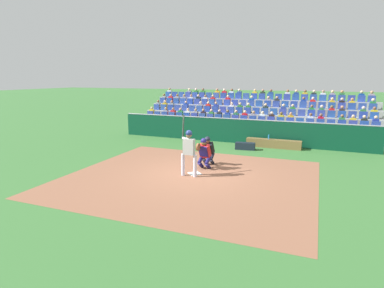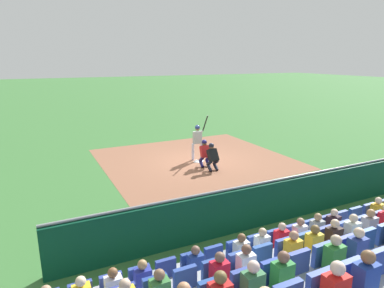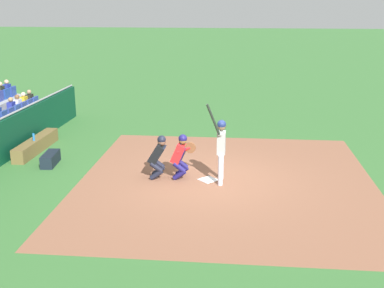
{
  "view_description": "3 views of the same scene",
  "coord_description": "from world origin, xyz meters",
  "px_view_note": "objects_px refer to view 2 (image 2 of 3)",
  "views": [
    {
      "loc": [
        -4.37,
        10.83,
        3.63
      ],
      "look_at": [
        0.53,
        -1.01,
        0.93
      ],
      "focal_mm": 29.75,
      "sensor_mm": 36.0,
      "label": 1
    },
    {
      "loc": [
        -6.92,
        -13.68,
        4.85
      ],
      "look_at": [
        -0.52,
        -0.33,
        1.02
      ],
      "focal_mm": 30.88,
      "sensor_mm": 36.0,
      "label": 2
    },
    {
      "loc": [
        12.69,
        0.98,
        4.77
      ],
      "look_at": [
        -0.14,
        -0.47,
        0.99
      ],
      "focal_mm": 45.75,
      "sensor_mm": 36.0,
      "label": 3
    }
  ],
  "objects_px": {
    "catcher_crouching": "(205,152)",
    "home_plate_umpire": "(212,156)",
    "home_plate_marker": "(199,161)",
    "batter_at_plate": "(198,138)",
    "dugout_bench": "(224,216)",
    "equipment_duffel_bag": "(241,198)",
    "water_bottle_on_bench": "(231,204)"
  },
  "relations": [
    {
      "from": "catcher_crouching",
      "to": "home_plate_umpire",
      "type": "distance_m",
      "value": 0.64
    },
    {
      "from": "catcher_crouching",
      "to": "home_plate_umpire",
      "type": "height_order",
      "value": "catcher_crouching"
    },
    {
      "from": "home_plate_marker",
      "to": "batter_at_plate",
      "type": "xyz_separation_m",
      "value": [
        0.11,
        0.34,
        1.07
      ]
    },
    {
      "from": "home_plate_marker",
      "to": "home_plate_umpire",
      "type": "distance_m",
      "value": 1.55
    },
    {
      "from": "dugout_bench",
      "to": "equipment_duffel_bag",
      "type": "distance_m",
      "value": 1.61
    },
    {
      "from": "home_plate_marker",
      "to": "catcher_crouching",
      "type": "distance_m",
      "value": 1.04
    },
    {
      "from": "home_plate_umpire",
      "to": "home_plate_marker",
      "type": "bearing_deg",
      "value": 88.7
    },
    {
      "from": "catcher_crouching",
      "to": "equipment_duffel_bag",
      "type": "relative_size",
      "value": 1.3
    },
    {
      "from": "catcher_crouching",
      "to": "dugout_bench",
      "type": "xyz_separation_m",
      "value": [
        -2.0,
        -5.1,
        -0.5
      ]
    },
    {
      "from": "home_plate_umpire",
      "to": "dugout_bench",
      "type": "distance_m",
      "value": 4.93
    },
    {
      "from": "home_plate_marker",
      "to": "equipment_duffel_bag",
      "type": "xyz_separation_m",
      "value": [
        -0.81,
        -4.87,
        0.16
      ]
    },
    {
      "from": "batter_at_plate",
      "to": "catcher_crouching",
      "type": "height_order",
      "value": "batter_at_plate"
    },
    {
      "from": "catcher_crouching",
      "to": "home_plate_umpire",
      "type": "relative_size",
      "value": 1.03
    },
    {
      "from": "dugout_bench",
      "to": "catcher_crouching",
      "type": "bearing_deg",
      "value": 68.56
    },
    {
      "from": "water_bottle_on_bench",
      "to": "equipment_duffel_bag",
      "type": "xyz_separation_m",
      "value": [
        1.02,
        0.94,
        -0.38
      ]
    },
    {
      "from": "home_plate_umpire",
      "to": "water_bottle_on_bench",
      "type": "bearing_deg",
      "value": -112.14
    },
    {
      "from": "equipment_duffel_bag",
      "to": "home_plate_umpire",
      "type": "bearing_deg",
      "value": 71.34
    },
    {
      "from": "catcher_crouching",
      "to": "water_bottle_on_bench",
      "type": "xyz_separation_m",
      "value": [
        -1.75,
        -5.04,
        -0.16
      ]
    },
    {
      "from": "catcher_crouching",
      "to": "home_plate_umpire",
      "type": "xyz_separation_m",
      "value": [
        0.05,
        -0.63,
        -0.03
      ]
    },
    {
      "from": "batter_at_plate",
      "to": "dugout_bench",
      "type": "distance_m",
      "value": 6.63
    },
    {
      "from": "batter_at_plate",
      "to": "dugout_bench",
      "type": "height_order",
      "value": "batter_at_plate"
    },
    {
      "from": "water_bottle_on_bench",
      "to": "catcher_crouching",
      "type": "bearing_deg",
      "value": 70.88
    },
    {
      "from": "home_plate_marker",
      "to": "home_plate_umpire",
      "type": "bearing_deg",
      "value": -91.3
    },
    {
      "from": "batter_at_plate",
      "to": "water_bottle_on_bench",
      "type": "distance_m",
      "value": 6.47
    },
    {
      "from": "home_plate_umpire",
      "to": "water_bottle_on_bench",
      "type": "height_order",
      "value": "home_plate_umpire"
    },
    {
      "from": "catcher_crouching",
      "to": "water_bottle_on_bench",
      "type": "relative_size",
      "value": 5.32
    },
    {
      "from": "home_plate_marker",
      "to": "catcher_crouching",
      "type": "xyz_separation_m",
      "value": [
        -0.08,
        -0.77,
        0.7
      ]
    },
    {
      "from": "catcher_crouching",
      "to": "home_plate_umpire",
      "type": "bearing_deg",
      "value": -85.89
    },
    {
      "from": "home_plate_umpire",
      "to": "dugout_bench",
      "type": "height_order",
      "value": "home_plate_umpire"
    },
    {
      "from": "home_plate_umpire",
      "to": "dugout_bench",
      "type": "relative_size",
      "value": 0.45
    },
    {
      "from": "batter_at_plate",
      "to": "equipment_duffel_bag",
      "type": "bearing_deg",
      "value": -100.01
    },
    {
      "from": "home_plate_marker",
      "to": "catcher_crouching",
      "type": "relative_size",
      "value": 0.34
    }
  ]
}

